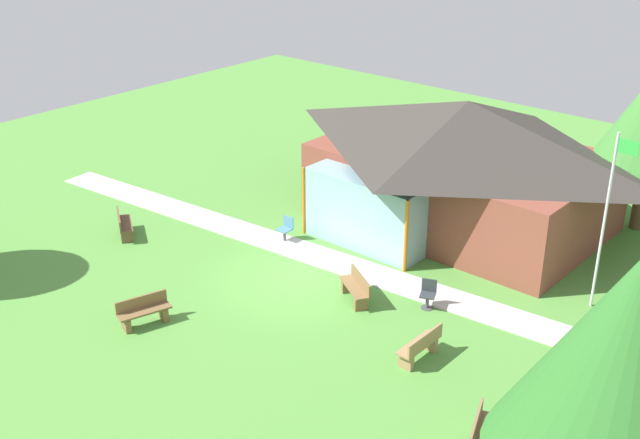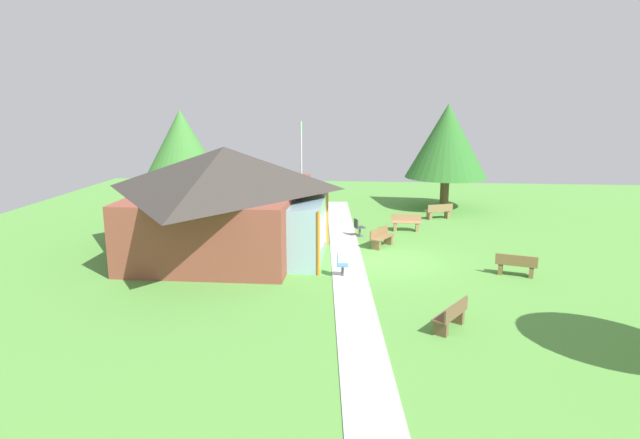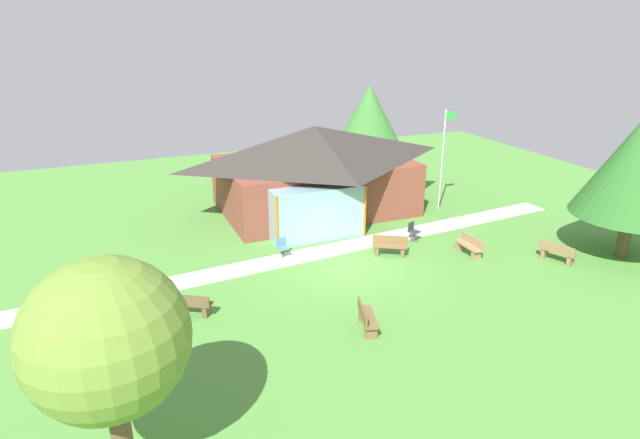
{
  "view_description": "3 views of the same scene",
  "coord_description": "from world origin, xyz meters",
  "px_view_note": "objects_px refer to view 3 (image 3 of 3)",
  "views": [
    {
      "loc": [
        14.77,
        -16.03,
        12.02
      ],
      "look_at": [
        -0.75,
        1.89,
        1.17
      ],
      "focal_mm": 44.51,
      "sensor_mm": 36.0,
      "label": 1
    },
    {
      "loc": [
        -21.54,
        0.79,
        6.49
      ],
      "look_at": [
        0.9,
        2.81,
        1.48
      ],
      "focal_mm": 30.43,
      "sensor_mm": 36.0,
      "label": 2
    },
    {
      "loc": [
        -8.92,
        -18.54,
        9.61
      ],
      "look_at": [
        -0.36,
        1.9,
        1.41
      ],
      "focal_mm": 30.46,
      "sensor_mm": 36.0,
      "label": 3
    }
  ],
  "objects_px": {
    "bench_mid_left": "(190,305)",
    "bench_lawn_far_right": "(557,253)",
    "patio_chair_lawn_spare": "(413,232)",
    "tree_behind_pavilion_right": "(369,116)",
    "bench_mid_right": "(469,246)",
    "bench_rear_near_path": "(390,247)",
    "tree_lawn_corner": "(107,340)",
    "flagpole": "(443,155)",
    "pavilion": "(315,168)",
    "bench_front_center": "(366,318)",
    "tree_far_east": "(640,164)",
    "patio_chair_west": "(282,248)"
  },
  "relations": [
    {
      "from": "bench_mid_right",
      "to": "tree_far_east",
      "type": "distance_m",
      "value": 7.5
    },
    {
      "from": "bench_mid_left",
      "to": "tree_behind_pavilion_right",
      "type": "relative_size",
      "value": 0.25
    },
    {
      "from": "bench_mid_left",
      "to": "bench_lawn_far_right",
      "type": "relative_size",
      "value": 0.96
    },
    {
      "from": "patio_chair_lawn_spare",
      "to": "tree_lawn_corner",
      "type": "bearing_deg",
      "value": 11.56
    },
    {
      "from": "bench_front_center",
      "to": "patio_chair_lawn_spare",
      "type": "xyz_separation_m",
      "value": [
        5.52,
        6.01,
        0.01
      ]
    },
    {
      "from": "bench_rear_near_path",
      "to": "tree_lawn_corner",
      "type": "bearing_deg",
      "value": 67.44
    },
    {
      "from": "flagpole",
      "to": "tree_far_east",
      "type": "distance_m",
      "value": 9.1
    },
    {
      "from": "patio_chair_west",
      "to": "tree_far_east",
      "type": "bearing_deg",
      "value": 156.71
    },
    {
      "from": "bench_mid_right",
      "to": "bench_lawn_far_right",
      "type": "bearing_deg",
      "value": -123.28
    },
    {
      "from": "patio_chair_west",
      "to": "tree_lawn_corner",
      "type": "relative_size",
      "value": 0.16
    },
    {
      "from": "pavilion",
      "to": "bench_mid_left",
      "type": "distance_m",
      "value": 11.93
    },
    {
      "from": "bench_lawn_far_right",
      "to": "bench_front_center",
      "type": "distance_m",
      "value": 9.99
    },
    {
      "from": "flagpole",
      "to": "patio_chair_west",
      "type": "xyz_separation_m",
      "value": [
        -9.82,
        -2.68,
        -2.55
      ]
    },
    {
      "from": "bench_lawn_far_right",
      "to": "bench_front_center",
      "type": "relative_size",
      "value": 1.0
    },
    {
      "from": "bench_mid_right",
      "to": "tree_far_east",
      "type": "xyz_separation_m",
      "value": [
        5.97,
        -2.65,
        3.67
      ]
    },
    {
      "from": "bench_rear_near_path",
      "to": "bench_mid_right",
      "type": "bearing_deg",
      "value": -171.25
    },
    {
      "from": "bench_mid_right",
      "to": "tree_behind_pavilion_right",
      "type": "height_order",
      "value": "tree_behind_pavilion_right"
    },
    {
      "from": "flagpole",
      "to": "bench_mid_left",
      "type": "xyz_separation_m",
      "value": [
        -14.32,
        -6.09,
        -2.56
      ]
    },
    {
      "from": "bench_front_center",
      "to": "bench_mid_right",
      "type": "distance_m",
      "value": 7.77
    },
    {
      "from": "patio_chair_west",
      "to": "bench_lawn_far_right",
      "type": "bearing_deg",
      "value": 154.14
    },
    {
      "from": "tree_lawn_corner",
      "to": "flagpole",
      "type": "bearing_deg",
      "value": 36.93
    },
    {
      "from": "bench_rear_near_path",
      "to": "tree_behind_pavilion_right",
      "type": "bearing_deg",
      "value": -81.38
    },
    {
      "from": "patio_chair_west",
      "to": "tree_behind_pavilion_right",
      "type": "xyz_separation_m",
      "value": [
        8.72,
        8.95,
        3.72
      ]
    },
    {
      "from": "bench_mid_left",
      "to": "bench_lawn_far_right",
      "type": "height_order",
      "value": "same"
    },
    {
      "from": "pavilion",
      "to": "tree_far_east",
      "type": "height_order",
      "value": "tree_far_east"
    },
    {
      "from": "pavilion",
      "to": "bench_front_center",
      "type": "bearing_deg",
      "value": -104.11
    },
    {
      "from": "bench_front_center",
      "to": "patio_chair_west",
      "type": "distance_m",
      "value": 6.58
    },
    {
      "from": "tree_far_east",
      "to": "patio_chair_lawn_spare",
      "type": "bearing_deg",
      "value": 145.54
    },
    {
      "from": "bench_rear_near_path",
      "to": "tree_lawn_corner",
      "type": "xyz_separation_m",
      "value": [
        -11.43,
        -8.42,
        3.18
      ]
    },
    {
      "from": "flagpole",
      "to": "bench_rear_near_path",
      "type": "bearing_deg",
      "value": -141.9
    },
    {
      "from": "tree_far_east",
      "to": "pavilion",
      "type": "bearing_deg",
      "value": 132.82
    },
    {
      "from": "bench_front_center",
      "to": "tree_lawn_corner",
      "type": "height_order",
      "value": "tree_lawn_corner"
    },
    {
      "from": "tree_behind_pavilion_right",
      "to": "tree_lawn_corner",
      "type": "height_order",
      "value": "tree_behind_pavilion_right"
    },
    {
      "from": "tree_far_east",
      "to": "flagpole",
      "type": "bearing_deg",
      "value": 114.13
    },
    {
      "from": "flagpole",
      "to": "bench_lawn_far_right",
      "type": "bearing_deg",
      "value": -84.69
    },
    {
      "from": "bench_mid_right",
      "to": "bench_rear_near_path",
      "type": "bearing_deg",
      "value": 68.0
    },
    {
      "from": "patio_chair_lawn_spare",
      "to": "tree_behind_pavilion_right",
      "type": "relative_size",
      "value": 0.14
    },
    {
      "from": "bench_front_center",
      "to": "tree_lawn_corner",
      "type": "bearing_deg",
      "value": -48.99
    },
    {
      "from": "bench_lawn_far_right",
      "to": "tree_far_east",
      "type": "xyz_separation_m",
      "value": [
        2.99,
        -0.67,
        3.67
      ]
    },
    {
      "from": "patio_chair_lawn_spare",
      "to": "tree_behind_pavilion_right",
      "type": "distance_m",
      "value": 10.49
    },
    {
      "from": "bench_mid_left",
      "to": "bench_mid_right",
      "type": "xyz_separation_m",
      "value": [
        12.04,
        0.5,
        0.0
      ]
    },
    {
      "from": "bench_rear_near_path",
      "to": "bench_lawn_far_right",
      "type": "relative_size",
      "value": 0.97
    },
    {
      "from": "bench_lawn_far_right",
      "to": "patio_chair_lawn_spare",
      "type": "height_order",
      "value": "patio_chair_lawn_spare"
    },
    {
      "from": "pavilion",
      "to": "tree_lawn_corner",
      "type": "bearing_deg",
      "value": -125.18
    },
    {
      "from": "pavilion",
      "to": "tree_lawn_corner",
      "type": "distance_m",
      "value": 18.57
    },
    {
      "from": "pavilion",
      "to": "bench_front_center",
      "type": "distance_m",
      "value": 12.19
    },
    {
      "from": "bench_rear_near_path",
      "to": "bench_lawn_far_right",
      "type": "bearing_deg",
      "value": -177.01
    },
    {
      "from": "pavilion",
      "to": "bench_front_center",
      "type": "relative_size",
      "value": 6.75
    },
    {
      "from": "pavilion",
      "to": "flagpole",
      "type": "relative_size",
      "value": 1.97
    },
    {
      "from": "bench_mid_left",
      "to": "patio_chair_lawn_spare",
      "type": "height_order",
      "value": "patio_chair_lawn_spare"
    }
  ]
}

